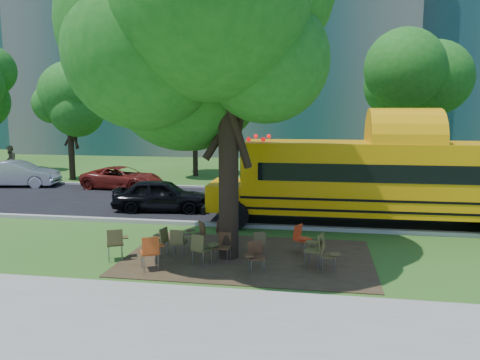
% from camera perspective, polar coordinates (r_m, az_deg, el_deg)
% --- Properties ---
extents(ground, '(160.00, 160.00, 0.00)m').
position_cam_1_polar(ground, '(14.31, -2.68, -8.63)').
color(ground, '#2C5219').
rests_on(ground, ground).
extents(sidewalk, '(60.00, 4.00, 0.04)m').
position_cam_1_polar(sidewalk, '(9.80, -9.21, -16.89)').
color(sidewalk, gray).
rests_on(sidewalk, ground).
extents(dirt_patch, '(7.00, 4.50, 0.03)m').
position_cam_1_polar(dirt_patch, '(13.66, 1.02, -9.39)').
color(dirt_patch, '#382819').
rests_on(dirt_patch, ground).
extents(asphalt_road, '(80.00, 8.00, 0.04)m').
position_cam_1_polar(asphalt_road, '(20.99, 1.40, -3.06)').
color(asphalt_road, black).
rests_on(asphalt_road, ground).
extents(kerb_near, '(80.00, 0.25, 0.14)m').
position_cam_1_polar(kerb_near, '(17.13, -0.54, -5.52)').
color(kerb_near, gray).
rests_on(kerb_near, ground).
extents(kerb_far, '(80.00, 0.25, 0.14)m').
position_cam_1_polar(kerb_far, '(24.98, 2.75, -1.10)').
color(kerb_far, gray).
rests_on(kerb_far, ground).
extents(building_main, '(38.00, 16.00, 22.00)m').
position_cam_1_polar(building_main, '(51.02, -2.94, 16.06)').
color(building_main, '#5E5E5A').
rests_on(building_main, ground).
extents(bg_tree_0, '(5.20, 5.20, 7.18)m').
position_cam_1_polar(bg_tree_0, '(30.31, -20.13, 8.61)').
color(bg_tree_0, black).
rests_on(bg_tree_0, ground).
extents(bg_tree_2, '(4.80, 4.80, 6.62)m').
position_cam_1_polar(bg_tree_2, '(30.42, -5.55, 8.40)').
color(bg_tree_2, black).
rests_on(bg_tree_2, ground).
extents(bg_tree_3, '(5.60, 5.60, 7.84)m').
position_cam_1_polar(bg_tree_3, '(27.84, 20.41, 9.61)').
color(bg_tree_3, black).
rests_on(bg_tree_3, ground).
extents(main_tree, '(7.20, 7.20, 9.75)m').
position_cam_1_polar(main_tree, '(13.15, -1.46, 16.93)').
color(main_tree, black).
rests_on(main_tree, ground).
extents(school_bus, '(12.68, 3.04, 3.09)m').
position_cam_1_polar(school_bus, '(17.75, 18.67, 0.17)').
color(school_bus, orange).
rests_on(school_bus, ground).
extents(chair_0, '(0.63, 0.75, 0.93)m').
position_cam_1_polar(chair_0, '(13.70, -14.89, -7.19)').
color(chair_0, '#453F1E').
rests_on(chair_0, ground).
extents(chair_1, '(0.55, 0.49, 0.84)m').
position_cam_1_polar(chair_1, '(13.66, -7.47, -7.26)').
color(chair_1, brown).
rests_on(chair_1, ground).
extents(chair_2, '(0.64, 0.78, 0.96)m').
position_cam_1_polar(chair_2, '(12.62, -10.80, -8.31)').
color(chair_2, '#AE3F12').
rests_on(chair_2, ground).
extents(chair_3, '(0.56, 0.49, 0.83)m').
position_cam_1_polar(chair_3, '(13.19, -2.13, -7.79)').
color(chair_3, '#4E301C').
rests_on(chair_3, ground).
extents(chair_4, '(0.75, 0.59, 0.92)m').
position_cam_1_polar(chair_4, '(12.78, -4.72, -8.09)').
color(chair_4, '#44411D').
rests_on(chair_4, ground).
extents(chair_5, '(0.57, 0.64, 0.84)m').
position_cam_1_polar(chair_5, '(12.27, 1.85, -9.00)').
color(chair_5, '#432918').
rests_on(chair_5, ground).
extents(chair_6, '(0.58, 0.74, 0.96)m').
position_cam_1_polar(chair_6, '(12.83, 9.33, -8.01)').
color(chair_6, '#504D23').
rests_on(chair_6, ground).
extents(chair_7, '(0.57, 0.56, 0.84)m').
position_cam_1_polar(chair_7, '(12.58, 10.47, -8.69)').
color(chair_7, '#4B3F20').
rests_on(chair_7, ground).
extents(chair_8, '(0.50, 0.64, 0.86)m').
position_cam_1_polar(chair_8, '(13.83, -9.64, -7.06)').
color(chair_8, brown).
rests_on(chair_8, ground).
extents(chair_9, '(0.71, 0.56, 0.84)m').
position_cam_1_polar(chair_9, '(14.48, -5.12, -6.32)').
color(chair_9, '#482F19').
rests_on(chair_9, ground).
extents(chair_10, '(0.52, 0.67, 0.87)m').
position_cam_1_polar(chair_10, '(14.65, -2.03, -6.05)').
color(chair_10, '#4A2B1A').
rests_on(chair_10, ground).
extents(chair_11, '(0.54, 0.63, 0.79)m').
position_cam_1_polar(chair_11, '(13.53, 2.33, -7.48)').
color(chair_11, '#4C4121').
rests_on(chair_11, ground).
extents(chair_12, '(0.58, 0.73, 0.88)m').
position_cam_1_polar(chair_12, '(13.94, 7.43, -6.84)').
color(chair_12, red).
rests_on(chair_12, ground).
extents(black_car, '(4.18, 2.06, 1.37)m').
position_cam_1_polar(black_car, '(19.89, -9.53, -1.86)').
color(black_car, black).
rests_on(black_car, ground).
extents(bg_car_silver, '(4.62, 2.31, 1.46)m').
position_cam_1_polar(bg_car_silver, '(28.78, -25.51, 0.67)').
color(bg_car_silver, '#A5A5AA').
rests_on(bg_car_silver, ground).
extents(bg_car_red, '(4.62, 2.58, 1.22)m').
position_cam_1_polar(bg_car_red, '(26.04, -14.13, 0.24)').
color(bg_car_red, '#601610').
rests_on(bg_car_red, ground).
extents(pedestrian_b, '(1.09, 1.18, 1.94)m').
position_cam_1_polar(pedestrian_b, '(34.38, -26.22, 2.16)').
color(pedestrian_b, brown).
rests_on(pedestrian_b, ground).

